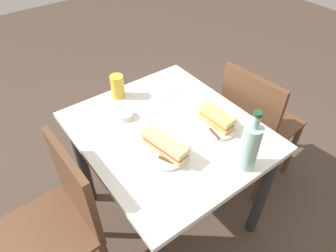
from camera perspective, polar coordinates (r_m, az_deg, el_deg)
ground_plane at (r=2.03m, az=-0.00°, el=-15.86°), size 8.00×8.00×0.00m
dining_table at (r=1.56m, az=-0.00°, el=-4.09°), size 0.90×0.80×0.73m
chair_far at (r=1.49m, az=-19.62°, el=-16.24°), size 0.41×0.41×0.88m
chair_near at (r=1.91m, az=15.97°, el=0.59°), size 0.43×0.43×0.88m
plate_near at (r=1.50m, az=8.95°, el=0.27°), size 0.22×0.22×0.01m
baguette_sandwich_near at (r=1.47m, az=9.12°, el=1.48°), size 0.19×0.08×0.07m
knife_near at (r=1.45m, az=7.91°, el=-0.53°), size 0.18×0.04×0.01m
plate_far at (r=1.35m, az=-0.60°, el=-4.86°), size 0.22×0.22×0.01m
baguette_sandwich_far at (r=1.32m, az=-0.61°, el=-3.63°), size 0.24×0.11×0.07m
knife_far at (r=1.31m, az=-1.67°, el=-5.89°), size 0.17×0.08×0.01m
water_bottle at (r=1.26m, az=15.15°, el=-3.65°), size 0.08×0.08×0.29m
beer_glass at (r=1.66m, az=-9.50°, el=7.39°), size 0.07×0.07×0.13m
olive_bowl at (r=1.54m, az=-8.07°, el=2.04°), size 0.08×0.08×0.03m
paper_napkin at (r=1.71m, az=-1.16°, el=6.76°), size 0.18×0.18×0.00m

